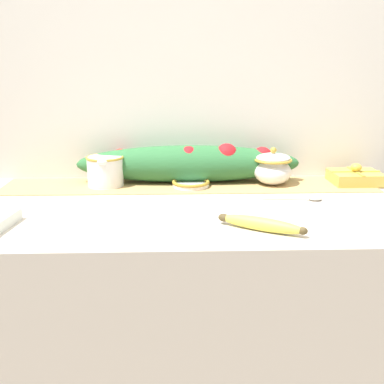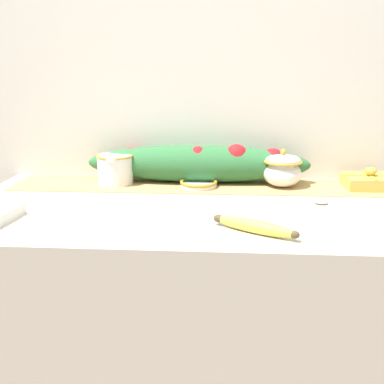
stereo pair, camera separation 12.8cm
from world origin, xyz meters
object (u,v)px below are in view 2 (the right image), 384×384
(cream_pitcher, at_px, (115,168))
(spoon, at_px, (317,202))
(banana, at_px, (254,226))
(sugar_bowl, at_px, (283,170))
(gift_box, at_px, (370,181))
(small_dish, at_px, (199,183))

(cream_pitcher, relative_size, spoon, 0.81)
(banana, height_order, spoon, banana)
(banana, bearing_deg, sugar_bowl, 75.57)
(banana, bearing_deg, gift_box, 48.69)
(cream_pitcher, relative_size, gift_box, 0.87)
(gift_box, bearing_deg, banana, -131.31)
(cream_pitcher, height_order, small_dish, cream_pitcher)
(cream_pitcher, distance_m, sugar_bowl, 0.53)
(cream_pitcher, distance_m, small_dish, 0.27)
(sugar_bowl, xyz_separation_m, small_dish, (-0.26, -0.02, -0.04))
(small_dish, relative_size, spoon, 0.70)
(banana, distance_m, gift_box, 0.58)
(cream_pitcher, bearing_deg, small_dish, -4.56)
(cream_pitcher, xyz_separation_m, gift_box, (0.81, 0.01, -0.03))
(gift_box, bearing_deg, spoon, -136.07)
(cream_pitcher, relative_size, sugar_bowl, 1.14)
(small_dish, bearing_deg, spoon, -25.05)
(banana, bearing_deg, small_dish, 110.47)
(sugar_bowl, relative_size, banana, 0.60)
(spoon, relative_size, gift_box, 1.08)
(sugar_bowl, height_order, gift_box, sugar_bowl)
(cream_pitcher, height_order, sugar_bowl, sugar_bowl)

